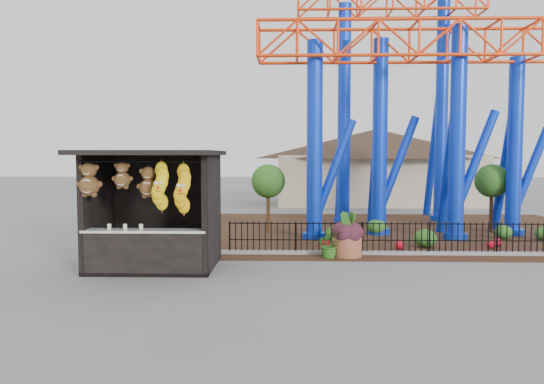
{
  "coord_description": "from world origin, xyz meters",
  "views": [
    {
      "loc": [
        0.56,
        -12.83,
        3.0
      ],
      "look_at": [
        0.13,
        1.5,
        2.0
      ],
      "focal_mm": 35.0,
      "sensor_mm": 36.0,
      "label": 1
    }
  ],
  "objects_px": {
    "prize_booth": "(152,211)",
    "roller_coaster": "(405,67)",
    "potted_plant": "(330,244)",
    "terracotta_planter": "(347,247)"
  },
  "relations": [
    {
      "from": "prize_booth",
      "to": "roller_coaster",
      "type": "height_order",
      "value": "roller_coaster"
    },
    {
      "from": "roller_coaster",
      "to": "terracotta_planter",
      "type": "xyz_separation_m",
      "value": [
        -2.81,
        -5.53,
        -6.14
      ]
    },
    {
      "from": "terracotta_planter",
      "to": "prize_booth",
      "type": "bearing_deg",
      "value": -161.31
    },
    {
      "from": "prize_booth",
      "to": "potted_plant",
      "type": "bearing_deg",
      "value": 18.12
    },
    {
      "from": "roller_coaster",
      "to": "terracotta_planter",
      "type": "height_order",
      "value": "roller_coaster"
    },
    {
      "from": "roller_coaster",
      "to": "potted_plant",
      "type": "distance_m",
      "value": 8.98
    },
    {
      "from": "roller_coaster",
      "to": "prize_booth",
      "type": "bearing_deg",
      "value": -137.96
    },
    {
      "from": "roller_coaster",
      "to": "potted_plant",
      "type": "height_order",
      "value": "roller_coaster"
    },
    {
      "from": "terracotta_planter",
      "to": "potted_plant",
      "type": "relative_size",
      "value": 1.06
    },
    {
      "from": "terracotta_planter",
      "to": "potted_plant",
      "type": "xyz_separation_m",
      "value": [
        -0.53,
        -0.23,
        0.11
      ]
    }
  ]
}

